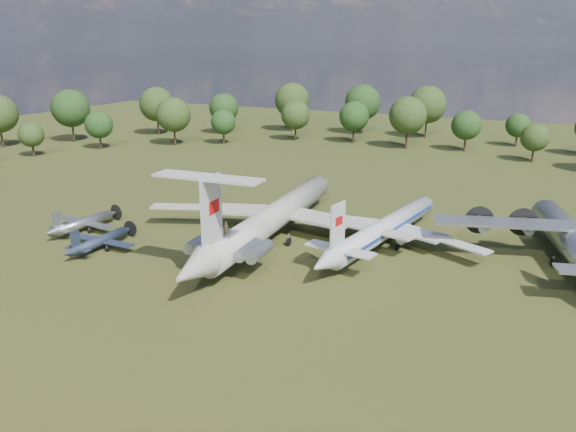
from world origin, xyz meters
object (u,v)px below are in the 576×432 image
at_px(an12_transport, 573,246).
at_px(person_on_il62, 226,228).
at_px(il62_airliner, 274,222).
at_px(small_prop_west, 101,243).
at_px(tu104_jet, 385,232).
at_px(small_prop_northwest, 84,225).

bearing_deg(an12_transport, person_on_il62, -166.37).
distance_m(il62_airliner, small_prop_west, 23.50).
bearing_deg(il62_airliner, person_on_il62, -90.00).
xyz_separation_m(il62_airliner, an12_transport, (37.66, 7.22, -0.06)).
xyz_separation_m(il62_airliner, tu104_jet, (14.78, 4.15, -0.61)).
height_order(il62_airliner, small_prop_northwest, il62_airliner).
relative_size(il62_airliner, small_prop_northwest, 3.68).
relative_size(il62_airliner, an12_transport, 1.37).
bearing_deg(person_on_il62, small_prop_northwest, -24.01).
relative_size(tu104_jet, an12_transport, 1.02).
bearing_deg(small_prop_west, tu104_jet, 28.84).
bearing_deg(person_on_il62, small_prop_west, -14.19).
relative_size(il62_airliner, person_on_il62, 30.11).
xyz_separation_m(tu104_jet, small_prop_west, (-33.58, -18.16, -0.95)).
xyz_separation_m(tu104_jet, person_on_il62, (-13.88, -18.20, 3.97)).
bearing_deg(tu104_jet, small_prop_northwest, -153.08).
bearing_deg(small_prop_west, small_prop_northwest, 148.61).
height_order(tu104_jet, an12_transport, an12_transport).
bearing_deg(an12_transport, small_prop_west, -175.81).
xyz_separation_m(an12_transport, small_prop_northwest, (-64.11, -16.48, -1.43)).
distance_m(tu104_jet, person_on_il62, 23.23).
relative_size(il62_airliner, small_prop_west, 3.91).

